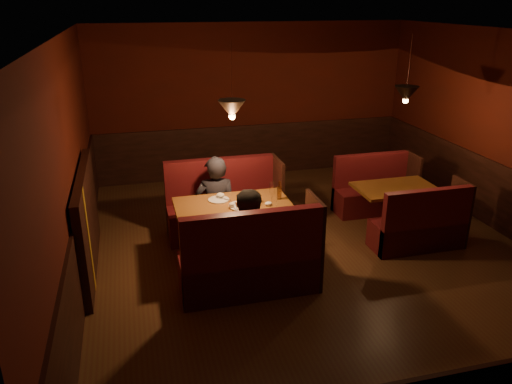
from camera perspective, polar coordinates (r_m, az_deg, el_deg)
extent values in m
cube|color=brown|center=(6.97, 6.54, -7.12)|extent=(6.00, 7.00, 0.01)
cube|color=black|center=(6.15, 7.72, 17.47)|extent=(6.00, 7.00, 0.01)
cube|color=#37100A|center=(9.66, -0.51, 10.28)|extent=(6.00, 0.01, 2.90)
cube|color=#37100A|center=(6.04, -20.60, 2.09)|extent=(0.01, 7.00, 2.90)
cube|color=black|center=(9.86, -0.45, 4.83)|extent=(6.00, 0.04, 1.00)
cube|color=black|center=(6.39, -19.28, -5.96)|extent=(0.04, 7.00, 1.00)
cube|color=black|center=(8.24, 26.47, -0.86)|extent=(0.04, 7.00, 1.00)
cube|color=black|center=(6.68, -18.71, -3.24)|extent=(0.10, 2.20, 1.30)
cube|color=gold|center=(6.18, -18.50, -5.26)|extent=(0.01, 0.12, 1.30)
cylinder|color=#333333|center=(6.01, -2.85, 13.18)|extent=(0.01, 0.01, 0.80)
cone|color=black|center=(6.08, -2.78, 9.45)|extent=(0.34, 0.34, 0.22)
sphere|color=#FFBF72|center=(6.10, -2.76, 8.62)|extent=(0.08, 0.08, 0.08)
cylinder|color=#333333|center=(7.30, 17.12, 13.74)|extent=(0.01, 0.01, 0.80)
cone|color=black|center=(7.36, 16.79, 10.66)|extent=(0.34, 0.34, 0.22)
sphere|color=#FFBF72|center=(7.38, 16.71, 9.98)|extent=(0.08, 0.08, 0.08)
cube|color=brown|center=(6.46, -2.58, -1.67)|extent=(1.50, 0.91, 0.05)
cylinder|color=black|center=(6.63, -2.52, -4.87)|extent=(0.15, 0.15, 0.75)
cylinder|color=black|center=(6.79, -2.47, -7.55)|extent=(0.60, 0.60, 0.04)
cylinder|color=silver|center=(6.38, -1.79, -1.63)|extent=(0.30, 0.30, 0.02)
cube|color=black|center=(6.35, -1.91, -1.44)|extent=(0.10, 0.09, 0.04)
ellipsoid|color=silver|center=(6.32, -2.80, -1.46)|extent=(0.08, 0.08, 0.06)
cube|color=tan|center=(6.26, -0.77, -1.80)|extent=(0.09, 0.07, 0.03)
cylinder|color=silver|center=(6.24, -1.99, -2.02)|extent=(0.12, 0.09, 0.01)
cylinder|color=silver|center=(6.60, -4.28, -0.89)|extent=(0.28, 0.28, 0.02)
ellipsoid|color=beige|center=(6.65, -4.10, -0.35)|extent=(0.11, 0.11, 0.06)
cube|color=silver|center=(6.58, -3.64, -0.85)|extent=(0.17, 0.15, 0.00)
cylinder|color=white|center=(6.51, 0.40, -0.78)|extent=(0.06, 0.06, 0.09)
cylinder|color=white|center=(6.78, 1.85, 0.43)|extent=(0.08, 0.08, 0.16)
cylinder|color=white|center=(6.30, 2.08, -1.21)|extent=(0.08, 0.08, 0.16)
cylinder|color=#47230F|center=(6.60, 2.68, -0.11)|extent=(0.06, 0.06, 0.17)
cylinder|color=#47230F|center=(6.56, 2.69, 0.89)|extent=(0.03, 0.03, 0.08)
ellipsoid|color=white|center=(6.42, 1.43, -1.34)|extent=(0.11, 0.09, 0.05)
cube|color=#561413|center=(7.38, -3.77, -3.22)|extent=(1.61, 0.59, 0.48)
cube|color=#561413|center=(7.46, -4.16, -0.26)|extent=(1.61, 0.13, 1.13)
cube|color=black|center=(7.43, 2.43, -0.31)|extent=(0.04, 0.59, 1.13)
cube|color=#561413|center=(6.02, -0.94, -9.18)|extent=(1.61, 0.59, 0.48)
cube|color=#561413|center=(5.67, -0.41, -7.52)|extent=(1.61, 0.13, 1.13)
cube|color=black|center=(6.09, 6.65, -5.53)|extent=(0.04, 0.59, 1.13)
cube|color=brown|center=(7.72, 15.69, 0.41)|extent=(1.19, 0.76, 0.04)
cylinder|color=black|center=(7.84, 15.45, -1.88)|extent=(0.13, 0.13, 0.63)
cylinder|color=black|center=(7.96, 15.25, -3.83)|extent=(0.50, 0.50, 0.04)
cube|color=#561413|center=(8.41, 13.26, -0.90)|extent=(1.28, 0.49, 0.40)
cube|color=#561413|center=(8.47, 12.82, 1.25)|extent=(1.28, 0.11, 0.94)
cube|color=black|center=(8.63, 17.29, 1.17)|extent=(0.04, 0.49, 0.94)
cube|color=#561413|center=(7.39, 17.79, -4.57)|extent=(1.28, 0.49, 0.40)
cube|color=#561413|center=(7.13, 18.83, -3.27)|extent=(1.28, 0.11, 0.94)
cube|color=black|center=(7.64, 22.22, -2.10)|extent=(0.04, 0.49, 0.94)
imported|color=black|center=(6.98, -4.65, 0.42)|extent=(0.64, 0.46, 1.64)
imported|color=black|center=(5.85, -0.41, -3.97)|extent=(0.89, 0.77, 1.60)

